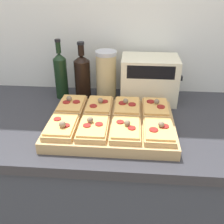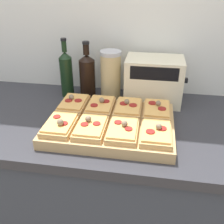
{
  "view_description": "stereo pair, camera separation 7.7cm",
  "coord_description": "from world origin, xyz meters",
  "views": [
    {
      "loc": [
        0.11,
        -0.66,
        1.48
      ],
      "look_at": [
        0.04,
        0.27,
        0.97
      ],
      "focal_mm": 42.0,
      "sensor_mm": 36.0,
      "label": 1
    },
    {
      "loc": [
        0.19,
        -0.65,
        1.48
      ],
      "look_at": [
        0.04,
        0.27,
        0.97
      ],
      "focal_mm": 42.0,
      "sensor_mm": 36.0,
      "label": 2
    }
  ],
  "objects": [
    {
      "name": "wall_back",
      "position": [
        0.0,
        0.67,
        1.25
      ],
      "size": [
        6.0,
        0.06,
        2.5
      ],
      "color": "silver",
      "rests_on": "ground_plane"
    },
    {
      "name": "kitchen_counter",
      "position": [
        0.0,
        0.32,
        0.46
      ],
      "size": [
        2.63,
        0.67,
        0.91
      ],
      "color": "#333842",
      "rests_on": "ground_plane"
    },
    {
      "name": "cutting_board",
      "position": [
        0.04,
        0.24,
        0.93
      ],
      "size": [
        0.5,
        0.37,
        0.04
      ],
      "primitive_type": "cube",
      "color": "tan",
      "rests_on": "kitchen_counter"
    },
    {
      "name": "pizza_slice_back_left",
      "position": [
        -0.14,
        0.33,
        0.97
      ],
      "size": [
        0.11,
        0.17,
        0.05
      ],
      "color": "tan",
      "rests_on": "cutting_board"
    },
    {
      "name": "pizza_slice_back_midleft",
      "position": [
        -0.02,
        0.33,
        0.97
      ],
      "size": [
        0.11,
        0.17,
        0.05
      ],
      "color": "tan",
      "rests_on": "cutting_board"
    },
    {
      "name": "pizza_slice_back_midright",
      "position": [
        0.1,
        0.33,
        0.97
      ],
      "size": [
        0.11,
        0.17,
        0.05
      ],
      "color": "tan",
      "rests_on": "cutting_board"
    },
    {
      "name": "pizza_slice_back_right",
      "position": [
        0.22,
        0.33,
        0.97
      ],
      "size": [
        0.11,
        0.17,
        0.05
      ],
      "color": "tan",
      "rests_on": "cutting_board"
    },
    {
      "name": "pizza_slice_front_left",
      "position": [
        -0.14,
        0.15,
        0.97
      ],
      "size": [
        0.11,
        0.17,
        0.05
      ],
      "color": "tan",
      "rests_on": "cutting_board"
    },
    {
      "name": "pizza_slice_front_midleft",
      "position": [
        -0.02,
        0.15,
        0.97
      ],
      "size": [
        0.11,
        0.17,
        0.05
      ],
      "color": "tan",
      "rests_on": "cutting_board"
    },
    {
      "name": "pizza_slice_front_midright",
      "position": [
        0.1,
        0.15,
        0.97
      ],
      "size": [
        0.11,
        0.17,
        0.05
      ],
      "color": "tan",
      "rests_on": "cutting_board"
    },
    {
      "name": "pizza_slice_front_right",
      "position": [
        0.22,
        0.15,
        0.97
      ],
      "size": [
        0.11,
        0.17,
        0.05
      ],
      "color": "tan",
      "rests_on": "cutting_board"
    },
    {
      "name": "olive_oil_bottle",
      "position": [
        -0.23,
        0.52,
        1.03
      ],
      "size": [
        0.06,
        0.06,
        0.29
      ],
      "color": "black",
      "rests_on": "kitchen_counter"
    },
    {
      "name": "wine_bottle",
      "position": [
        -0.13,
        0.52,
        1.03
      ],
      "size": [
        0.08,
        0.08,
        0.28
      ],
      "color": "black",
      "rests_on": "kitchen_counter"
    },
    {
      "name": "grain_jar_tall",
      "position": [
        -0.01,
        0.52,
        1.03
      ],
      "size": [
        0.1,
        0.1,
        0.24
      ],
      "color": "tan",
      "rests_on": "kitchen_counter"
    },
    {
      "name": "toaster_oven",
      "position": [
        0.2,
        0.52,
        1.02
      ],
      "size": [
        0.29,
        0.18,
        0.22
      ],
      "color": "beige",
      "rests_on": "kitchen_counter"
    }
  ]
}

